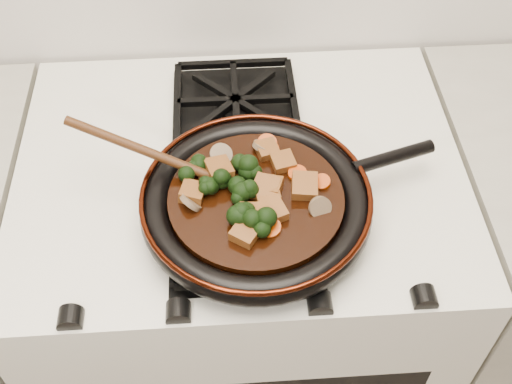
{
  "coord_description": "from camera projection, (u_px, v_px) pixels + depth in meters",
  "views": [
    {
      "loc": [
        -0.02,
        0.95,
        1.7
      ],
      "look_at": [
        0.02,
        1.57,
        0.97
      ],
      "focal_mm": 45.0,
      "sensor_mm": 36.0,
      "label": 1
    }
  ],
  "objects": [
    {
      "name": "broccoli_floret_2",
      "position": [
        247.0,
        192.0,
        0.96
      ],
      "size": [
        0.07,
        0.07,
        0.07
      ],
      "primitive_type": null,
      "rotation": [
        -0.18,
        0.06,
        1.63
      ],
      "color": "black",
      "rests_on": "braising_sauce"
    },
    {
      "name": "stove",
      "position": [
        244.0,
        302.0,
        1.43
      ],
      "size": [
        0.76,
        0.6,
        0.9
      ],
      "primitive_type": "cube",
      "color": "white",
      "rests_on": "ground"
    },
    {
      "name": "tofu_cube_10",
      "position": [
        270.0,
        187.0,
        0.97
      ],
      "size": [
        0.04,
        0.05,
        0.02
      ],
      "primitive_type": "cube",
      "rotation": [
        -0.06,
        0.06,
        1.23
      ],
      "color": "brown",
      "rests_on": "braising_sauce"
    },
    {
      "name": "mushroom_slice_3",
      "position": [
        263.0,
        147.0,
        1.02
      ],
      "size": [
        0.05,
        0.05,
        0.03
      ],
      "primitive_type": "cylinder",
      "rotation": [
        0.57,
        0.0,
        2.29
      ],
      "color": "brown",
      "rests_on": "braising_sauce"
    },
    {
      "name": "tofu_cube_0",
      "position": [
        265.0,
        190.0,
        0.96
      ],
      "size": [
        0.05,
        0.05,
        0.03
      ],
      "primitive_type": "cube",
      "rotation": [
        0.1,
        -0.11,
        1.18
      ],
      "color": "brown",
      "rests_on": "braising_sauce"
    },
    {
      "name": "tofu_cube_8",
      "position": [
        272.0,
        212.0,
        0.94
      ],
      "size": [
        0.05,
        0.05,
        0.02
      ],
      "primitive_type": "cube",
      "rotation": [
        -0.05,
        -0.07,
        1.92
      ],
      "color": "brown",
      "rests_on": "braising_sauce"
    },
    {
      "name": "carrot_coin_0",
      "position": [
        269.0,
        149.0,
        1.02
      ],
      "size": [
        0.03,
        0.03,
        0.01
      ],
      "primitive_type": "cylinder",
      "rotation": [
        0.1,
        0.15,
        0.0
      ],
      "color": "#BD3A05",
      "rests_on": "braising_sauce"
    },
    {
      "name": "braising_sauce",
      "position": [
        256.0,
        201.0,
        0.97
      ],
      "size": [
        0.27,
        0.27,
        0.02
      ],
      "primitive_type": "cylinder",
      "color": "black",
      "rests_on": "skillet"
    },
    {
      "name": "carrot_coin_4",
      "position": [
        322.0,
        182.0,
        0.98
      ],
      "size": [
        0.03,
        0.03,
        0.02
      ],
      "primitive_type": "cylinder",
      "rotation": [
        0.21,
        -0.23,
        0.0
      ],
      "color": "#BD3A05",
      "rests_on": "braising_sauce"
    },
    {
      "name": "mushroom_slice_2",
      "position": [
        320.0,
        208.0,
        0.94
      ],
      "size": [
        0.04,
        0.03,
        0.03
      ],
      "primitive_type": "cylinder",
      "rotation": [
        0.97,
        0.0,
        0.27
      ],
      "color": "brown",
      "rests_on": "braising_sauce"
    },
    {
      "name": "tofu_cube_7",
      "position": [
        267.0,
        150.0,
        1.02
      ],
      "size": [
        0.04,
        0.04,
        0.02
      ],
      "primitive_type": "cube",
      "rotation": [
        0.03,
        -0.09,
        1.84
      ],
      "color": "brown",
      "rests_on": "braising_sauce"
    },
    {
      "name": "burner_grate_back",
      "position": [
        236.0,
        104.0,
        1.17
      ],
      "size": [
        0.23,
        0.23,
        0.03
      ],
      "primitive_type": null,
      "color": "black",
      "rests_on": "stove"
    },
    {
      "name": "mushroom_slice_0",
      "position": [
        221.0,
        155.0,
        1.01
      ],
      "size": [
        0.05,
        0.05,
        0.02
      ],
      "primitive_type": "cylinder",
      "rotation": [
        0.48,
        0.0,
        0.47
      ],
      "color": "brown",
      "rests_on": "braising_sauce"
    },
    {
      "name": "tofu_cube_6",
      "position": [
        283.0,
        162.0,
        1.0
      ],
      "size": [
        0.04,
        0.04,
        0.02
      ],
      "primitive_type": "cube",
      "rotation": [
        0.08,
        -0.03,
        0.23
      ],
      "color": "brown",
      "rests_on": "braising_sauce"
    },
    {
      "name": "tofu_cube_4",
      "position": [
        219.0,
        171.0,
        0.99
      ],
      "size": [
        0.05,
        0.06,
        0.03
      ],
      "primitive_type": "cube",
      "rotation": [
        0.09,
        0.11,
        1.86
      ],
      "color": "brown",
      "rests_on": "braising_sauce"
    },
    {
      "name": "tofu_cube_5",
      "position": [
        267.0,
        193.0,
        0.96
      ],
      "size": [
        0.04,
        0.04,
        0.02
      ],
      "primitive_type": "cube",
      "rotation": [
        0.02,
        0.02,
        0.13
      ],
      "color": "brown",
      "rests_on": "braising_sauce"
    },
    {
      "name": "broccoli_floret_1",
      "position": [
        213.0,
        183.0,
        0.97
      ],
      "size": [
        0.07,
        0.07,
        0.08
      ],
      "primitive_type": null,
      "rotation": [
        0.18,
        0.22,
        0.1
      ],
      "color": "black",
      "rests_on": "braising_sauce"
    },
    {
      "name": "carrot_coin_3",
      "position": [
        297.0,
        174.0,
        0.99
      ],
      "size": [
        0.03,
        0.03,
        0.01
      ],
      "primitive_type": "cylinder",
      "rotation": [
        0.19,
        -0.01,
        0.0
      ],
      "color": "#BD3A05",
      "rests_on": "braising_sauce"
    },
    {
      "name": "carrot_coin_2",
      "position": [
        270.0,
        228.0,
        0.92
      ],
      "size": [
        0.03,
        0.03,
        0.02
      ],
      "primitive_type": "cylinder",
      "rotation": [
        0.25,
        -0.11,
        0.0
      ],
      "color": "#BD3A05",
      "rests_on": "braising_sauce"
    },
    {
      "name": "tofu_cube_3",
      "position": [
        192.0,
        193.0,
        0.96
      ],
      "size": [
        0.05,
        0.04,
        0.03
      ],
      "primitive_type": "cube",
      "rotation": [
        0.12,
        0.06,
        1.32
      ],
      "color": "brown",
      "rests_on": "braising_sauce"
    },
    {
      "name": "broccoli_floret_0",
      "position": [
        191.0,
        169.0,
        0.99
      ],
      "size": [
        0.08,
        0.08,
        0.07
      ],
      "primitive_type": null,
      "rotation": [
        0.24,
        -0.2,
        0.43
      ],
      "color": "black",
      "rests_on": "braising_sauce"
    },
    {
      "name": "carrot_coin_1",
      "position": [
        267.0,
        143.0,
        1.03
      ],
      "size": [
        0.03,
        0.03,
        0.02
      ],
      "primitive_type": "cylinder",
      "rotation": [
        0.33,
        0.03,
        0.0
      ],
      "color": "#BD3A05",
      "rests_on": "braising_sauce"
    },
    {
      "name": "tofu_cube_9",
      "position": [
        253.0,
        217.0,
        0.93
      ],
      "size": [
        0.04,
        0.04,
        0.02
      ],
      "primitive_type": "cube",
      "rotation": [
        0.04,
        -0.03,
        1.52
      ],
      "color": "brown",
      "rests_on": "braising_sauce"
    },
    {
      "name": "broccoli_floret_4",
      "position": [
        248.0,
        167.0,
        0.99
      ],
      "size": [
        0.07,
        0.07,
        0.06
      ],
      "primitive_type": null,
      "rotation": [
        0.08,
        0.15,
        3.01
      ],
      "color": "black",
      "rests_on": "braising_sauce"
    },
    {
      "name": "broccoli_floret_3",
      "position": [
        260.0,
        227.0,
        0.91
      ],
      "size": [
        0.07,
        0.08,
        0.07
      ],
      "primitive_type": null,
      "rotation": [
        -0.11,
        -0.17,
        1.42
      ],
      "color": "black",
      "rests_on": "braising_sauce"
    },
    {
      "name": "wooden_spoon",
      "position": [
        173.0,
        162.0,
        0.98
      ],
      "size": [
        0.15,
        0.07,
        0.24
      ],
      "rotation": [
        0.0,
        0.0,
        2.83
      ],
      "color": "#43230E",
      "rests_on": "braising_sauce"
    },
    {
      "name": "skillet",
      "position": [
        257.0,
        203.0,
        0.98
      ],
      "size": [
        0.47,
        0.36,
        0.05
      ],
      "rotation": [
        0.0,
        0.0,
        0.3
      ],
      "color": "black",
      "rests_on": "burner_grate_front"
    },
    {
      "name": "tofu_cube_2",
      "position": [
        304.0,
        187.0,
        0.97
      ],
      "size": [
        0.04,
        0.05,
        0.03
      ],
      "primitive_type": "cube",
      "rotation": [
        0.05,
        -0.12,
        1.46
      ],
      "color": "brown",
      "rests_on": "braising_sauce"
    },
    {
      "name": "burner_grate_front",
      "position": [
        244.0,
        226.0,
        0.99
      ],
      "size": [
        0.23,
        0.23,
        0.03
      ],
      "primitive_type": null,
      "color": "black",
      "rests_on": "stove"
    },
    {
      "name": "tofu_cube_1",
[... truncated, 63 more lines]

